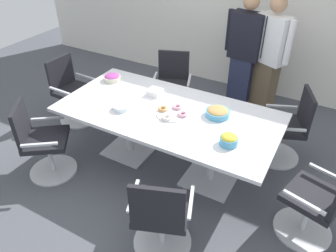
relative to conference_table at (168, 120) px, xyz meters
name	(u,v)px	position (x,y,z in m)	size (l,w,h in m)	color
ground_plane	(168,163)	(0.00, 0.00, -0.63)	(10.00, 10.00, 0.01)	#4C4F56
back_wall	(246,1)	(0.00, 2.40, 0.77)	(8.00, 0.10, 2.80)	white
conference_table	(168,120)	(0.00, 0.00, 0.00)	(2.40, 1.20, 0.75)	silver
office_chair_0	(161,218)	(0.52, -1.05, -0.22)	(0.70, 0.70, 0.91)	silver
office_chair_1	(318,204)	(1.66, -0.24, -0.22)	(0.67, 0.67, 0.91)	silver
office_chair_2	(287,130)	(1.16, 0.80, -0.22)	(0.70, 0.70, 0.91)	silver
office_chair_3	(172,88)	(-0.52, 1.05, -0.22)	(0.70, 0.70, 0.91)	silver
office_chair_4	(72,94)	(-1.67, 0.23, -0.22)	(0.56, 0.56, 0.91)	silver
office_chair_5	(42,144)	(-1.16, -0.81, -0.22)	(0.75, 0.75, 0.91)	silver
person_standing_0	(244,53)	(0.28, 1.70, 0.25)	(0.61, 0.26, 1.68)	#232842
person_standing_1	(269,57)	(0.63, 1.72, 0.25)	(0.58, 0.39, 1.69)	brown
snack_bowl_candy_mix	(112,77)	(-0.98, 0.30, 0.17)	(0.22, 0.22, 0.08)	beige
snack_bowl_cookies	(218,112)	(0.51, 0.17, 0.17)	(0.26, 0.26, 0.09)	#4C9EC6
snack_bowl_chips_yellow	(229,140)	(0.78, -0.24, 0.18)	(0.17, 0.17, 0.12)	#4C9EC6
donut_platter	(172,113)	(0.07, -0.03, 0.14)	(0.35, 0.35, 0.04)	white
plate_stack	(122,107)	(-0.46, -0.22, 0.15)	(0.19, 0.19, 0.05)	white
napkin_pile	(155,92)	(-0.31, 0.24, 0.16)	(0.15, 0.15, 0.07)	white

